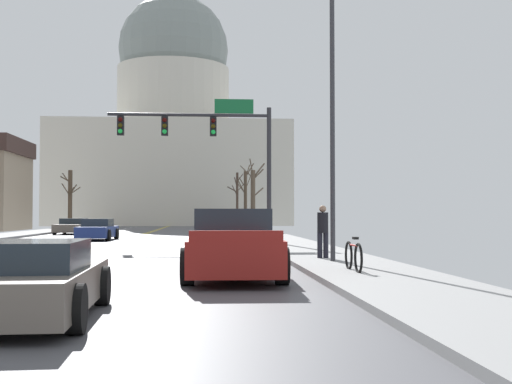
{
  "coord_description": "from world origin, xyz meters",
  "views": [
    {
      "loc": [
        4.51,
        -18.32,
        1.51
      ],
      "look_at": [
        7.74,
        24.23,
        2.91
      ],
      "focal_mm": 46.66,
      "sensor_mm": 36.0,
      "label": 1
    }
  ],
  "objects_px": {
    "sedan_near_01": "(232,242)",
    "pickup_truck_near_02": "(233,246)",
    "pedestrian_00": "(323,229)",
    "sedan_oncoming_01": "(73,227)",
    "sedan_oncoming_00": "(98,230)",
    "bicycle_parked": "(353,256)",
    "signal_gantry": "(212,139)",
    "sedan_near_00": "(220,235)",
    "sedan_near_03": "(28,282)",
    "street_lamp_right": "(323,87)"
  },
  "relations": [
    {
      "from": "sedan_near_01",
      "to": "pedestrian_00",
      "type": "distance_m",
      "value": 3.0
    },
    {
      "from": "pickup_truck_near_02",
      "to": "sedan_oncoming_00",
      "type": "xyz_separation_m",
      "value": [
        -6.86,
        22.87,
        -0.16
      ]
    },
    {
      "from": "street_lamp_right",
      "to": "pickup_truck_near_02",
      "type": "distance_m",
      "value": 6.12
    },
    {
      "from": "sedan_near_00",
      "to": "sedan_near_03",
      "type": "relative_size",
      "value": 0.96
    },
    {
      "from": "sedan_near_01",
      "to": "pickup_truck_near_02",
      "type": "height_order",
      "value": "pickup_truck_near_02"
    },
    {
      "from": "pickup_truck_near_02",
      "to": "sedan_oncoming_00",
      "type": "bearing_deg",
      "value": 106.69
    },
    {
      "from": "sedan_near_00",
      "to": "sedan_near_03",
      "type": "bearing_deg",
      "value": -99.38
    },
    {
      "from": "street_lamp_right",
      "to": "pickup_truck_near_02",
      "type": "relative_size",
      "value": 1.48
    },
    {
      "from": "sedan_oncoming_00",
      "to": "sedan_near_00",
      "type": "bearing_deg",
      "value": -55.92
    },
    {
      "from": "sedan_near_01",
      "to": "sedan_oncoming_01",
      "type": "height_order",
      "value": "sedan_near_01"
    },
    {
      "from": "sedan_near_01",
      "to": "bicycle_parked",
      "type": "relative_size",
      "value": 2.59
    },
    {
      "from": "signal_gantry",
      "to": "pickup_truck_near_02",
      "type": "distance_m",
      "value": 16.85
    },
    {
      "from": "sedan_near_01",
      "to": "signal_gantry",
      "type": "bearing_deg",
      "value": 92.96
    },
    {
      "from": "sedan_near_01",
      "to": "pickup_truck_near_02",
      "type": "relative_size",
      "value": 0.79
    },
    {
      "from": "sedan_oncoming_01",
      "to": "street_lamp_right",
      "type": "bearing_deg",
      "value": -67.06
    },
    {
      "from": "sedan_near_03",
      "to": "bicycle_parked",
      "type": "relative_size",
      "value": 2.49
    },
    {
      "from": "street_lamp_right",
      "to": "pickup_truck_near_02",
      "type": "xyz_separation_m",
      "value": [
        -2.75,
        -3.12,
        -4.49
      ]
    },
    {
      "from": "sedan_near_00",
      "to": "sedan_near_03",
      "type": "height_order",
      "value": "sedan_near_00"
    },
    {
      "from": "signal_gantry",
      "to": "sedan_oncoming_00",
      "type": "xyz_separation_m",
      "value": [
        -6.49,
        6.62,
        -4.6
      ]
    },
    {
      "from": "street_lamp_right",
      "to": "sedan_near_00",
      "type": "bearing_deg",
      "value": 106.15
    },
    {
      "from": "sedan_near_00",
      "to": "pickup_truck_near_02",
      "type": "relative_size",
      "value": 0.72
    },
    {
      "from": "sedan_near_01",
      "to": "sedan_oncoming_01",
      "type": "relative_size",
      "value": 0.98
    },
    {
      "from": "sedan_oncoming_00",
      "to": "bicycle_parked",
      "type": "xyz_separation_m",
      "value": [
        9.76,
        -23.01,
        -0.08
      ]
    },
    {
      "from": "sedan_near_00",
      "to": "sedan_oncoming_01",
      "type": "relative_size",
      "value": 0.9
    },
    {
      "from": "sedan_near_00",
      "to": "bicycle_parked",
      "type": "distance_m",
      "value": 13.29
    },
    {
      "from": "sedan_near_01",
      "to": "sedan_oncoming_00",
      "type": "relative_size",
      "value": 1.07
    },
    {
      "from": "signal_gantry",
      "to": "sedan_near_01",
      "type": "xyz_separation_m",
      "value": [
        0.56,
        -10.75,
        -4.55
      ]
    },
    {
      "from": "signal_gantry",
      "to": "pedestrian_00",
      "type": "distance_m",
      "value": 12.94
    },
    {
      "from": "pedestrian_00",
      "to": "sedan_oncoming_00",
      "type": "bearing_deg",
      "value": 118.08
    },
    {
      "from": "signal_gantry",
      "to": "sedan_near_03",
      "type": "relative_size",
      "value": 1.8
    },
    {
      "from": "sedan_near_03",
      "to": "bicycle_parked",
      "type": "distance_m",
      "value": 8.59
    },
    {
      "from": "sedan_oncoming_00",
      "to": "sedan_oncoming_01",
      "type": "relative_size",
      "value": 0.92
    },
    {
      "from": "sedan_near_00",
      "to": "sedan_oncoming_01",
      "type": "height_order",
      "value": "sedan_near_00"
    },
    {
      "from": "pedestrian_00",
      "to": "sedan_oncoming_01",
      "type": "bearing_deg",
      "value": 114.19
    },
    {
      "from": "signal_gantry",
      "to": "sedan_oncoming_00",
      "type": "height_order",
      "value": "signal_gantry"
    },
    {
      "from": "pickup_truck_near_02",
      "to": "pedestrian_00",
      "type": "distance_m",
      "value": 5.36
    },
    {
      "from": "sedan_oncoming_01",
      "to": "bicycle_parked",
      "type": "xyz_separation_m",
      "value": [
        13.44,
        -34.67,
        -0.07
      ]
    },
    {
      "from": "street_lamp_right",
      "to": "sedan_near_01",
      "type": "distance_m",
      "value": 5.78
    },
    {
      "from": "signal_gantry",
      "to": "street_lamp_right",
      "type": "xyz_separation_m",
      "value": [
        3.12,
        -13.13,
        0.05
      ]
    },
    {
      "from": "sedan_near_03",
      "to": "sedan_oncoming_00",
      "type": "relative_size",
      "value": 1.03
    },
    {
      "from": "sedan_oncoming_00",
      "to": "pedestrian_00",
      "type": "xyz_separation_m",
      "value": [
        9.83,
        -18.42,
        0.47
      ]
    },
    {
      "from": "street_lamp_right",
      "to": "signal_gantry",
      "type": "bearing_deg",
      "value": 103.36
    },
    {
      "from": "sedan_near_00",
      "to": "sedan_near_01",
      "type": "bearing_deg",
      "value": -88.1
    },
    {
      "from": "pickup_truck_near_02",
      "to": "sedan_near_03",
      "type": "xyz_separation_m",
      "value": [
        -3.2,
        -6.2,
        -0.19
      ]
    },
    {
      "from": "sedan_near_03",
      "to": "pedestrian_00",
      "type": "height_order",
      "value": "pedestrian_00"
    },
    {
      "from": "sedan_near_03",
      "to": "sedan_oncoming_00",
      "type": "height_order",
      "value": "sedan_oncoming_00"
    },
    {
      "from": "bicycle_parked",
      "to": "street_lamp_right",
      "type": "bearing_deg",
      "value": 92.55
    },
    {
      "from": "sedan_near_01",
      "to": "sedan_near_00",
      "type": "bearing_deg",
      "value": 91.9
    },
    {
      "from": "bicycle_parked",
      "to": "sedan_oncoming_00",
      "type": "bearing_deg",
      "value": 112.97
    },
    {
      "from": "pickup_truck_near_02",
      "to": "bicycle_parked",
      "type": "relative_size",
      "value": 3.3
    }
  ]
}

